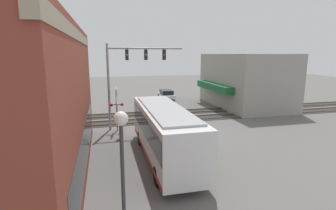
# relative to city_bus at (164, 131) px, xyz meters

# --- Properties ---
(ground_plane) EXTENTS (120.00, 120.00, 0.00)m
(ground_plane) POSITION_rel_city_bus_xyz_m (3.64, -2.80, -1.84)
(ground_plane) COLOR #605E5B
(shop_building) EXTENTS (12.49, 8.47, 6.61)m
(shop_building) POSITION_rel_city_bus_xyz_m (14.57, -13.90, 1.45)
(shop_building) COLOR gray
(shop_building) RESTS_ON ground
(city_bus) EXTENTS (10.27, 2.59, 3.36)m
(city_bus) POSITION_rel_city_bus_xyz_m (0.00, 0.00, 0.00)
(city_bus) COLOR white
(city_bus) RESTS_ON ground
(traffic_signal_gantry) EXTENTS (0.42, 6.68, 7.48)m
(traffic_signal_gantry) POSITION_rel_city_bus_xyz_m (7.60, 1.28, 3.64)
(traffic_signal_gantry) COLOR gray
(traffic_signal_gantry) RESTS_ON ground
(crossing_signal) EXTENTS (1.41, 1.18, 3.81)m
(crossing_signal) POSITION_rel_city_bus_xyz_m (7.11, 2.57, 0.45)
(crossing_signal) COLOR gray
(crossing_signal) RESTS_ON ground
(streetlamp) EXTENTS (0.44, 0.44, 4.97)m
(streetlamp) POSITION_rel_city_bus_xyz_m (-7.93, 3.16, 1.12)
(streetlamp) COLOR #38383A
(streetlamp) RESTS_ON ground
(rail_track_near) EXTENTS (2.60, 60.00, 0.15)m
(rail_track_near) POSITION_rel_city_bus_xyz_m (9.64, -2.80, -1.82)
(rail_track_near) COLOR #332D28
(rail_track_near) RESTS_ON ground
(rail_track_far) EXTENTS (2.60, 60.00, 0.15)m
(rail_track_far) POSITION_rel_city_bus_xyz_m (12.84, -2.80, -1.82)
(rail_track_far) COLOR #332D28
(rail_track_far) RESTS_ON ground
(parked_car_blue) EXTENTS (4.40, 1.82, 1.42)m
(parked_car_blue) POSITION_rel_city_bus_xyz_m (14.55, -2.60, -1.18)
(parked_car_blue) COLOR navy
(parked_car_blue) RESTS_ON ground
(parked_car_white) EXTENTS (4.47, 1.82, 1.36)m
(parked_car_white) POSITION_rel_city_bus_xyz_m (22.04, -5.40, -1.21)
(parked_car_white) COLOR silver
(parked_car_white) RESTS_ON ground
(pedestrian_near_bus) EXTENTS (0.34, 0.34, 1.83)m
(pedestrian_near_bus) POSITION_rel_city_bus_xyz_m (-1.10, -1.96, -0.91)
(pedestrian_near_bus) COLOR black
(pedestrian_near_bus) RESTS_ON ground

